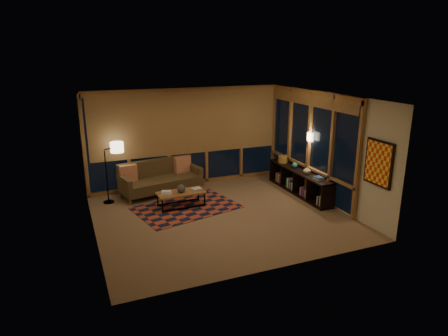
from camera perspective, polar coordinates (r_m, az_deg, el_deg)
name	(u,v)px	position (r m, az deg, el deg)	size (l,w,h in m)	color
floor	(221,216)	(9.21, -0.49, -6.86)	(5.50, 5.00, 0.01)	#9E7B5C
ceiling	(220,97)	(8.51, -0.53, 10.08)	(5.50, 5.00, 0.01)	silver
walls	(220,159)	(8.76, -0.51, 1.27)	(5.51, 5.01, 2.70)	beige
window_wall_back	(188,138)	(10.99, -5.23, 4.33)	(5.30, 0.16, 2.60)	olive
window_wall_right	(308,143)	(10.51, 11.96, 3.48)	(0.16, 3.70, 2.60)	olive
wall_art	(378,163)	(8.66, 21.20, 0.65)	(0.06, 0.74, 0.94)	red
wall_sconce	(310,137)	(10.32, 12.21, 4.36)	(0.12, 0.18, 0.22)	#FFE7BA
sofa	(161,178)	(10.61, -9.01, -1.43)	(2.08, 0.84, 0.85)	brown
pillow_left	(128,173)	(10.42, -13.50, -0.75)	(0.44, 0.15, 0.44)	#CA3204
pillow_right	(183,164)	(11.00, -5.94, 0.57)	(0.45, 0.15, 0.45)	#CA3204
area_rug	(187,208)	(9.70, -5.37, -5.64)	(2.36, 1.57, 0.01)	#B4462D
coffee_table	(181,199)	(9.71, -6.15, -4.48)	(1.14, 0.52, 0.38)	olive
book_stack_a	(166,193)	(9.54, -8.25, -3.53)	(0.22, 0.17, 0.06)	silver
book_stack_b	(196,189)	(9.75, -3.97, -2.99)	(0.26, 0.21, 0.05)	silver
ceramic_pot	(181,188)	(9.59, -6.13, -2.91)	(0.20, 0.20, 0.20)	black
floor_lamp	(106,174)	(10.17, -16.46, -0.80)	(0.50, 0.32, 1.49)	black
bookshelf	(299,182)	(10.71, 10.70, -1.96)	(0.40, 2.52, 0.63)	black
basket	(283,159)	(11.27, 8.40, 1.26)	(0.26, 0.26, 0.19)	#AC8840
teal_bowl	(295,165)	(10.80, 10.08, 0.39)	(0.15, 0.15, 0.15)	teal
vase	(307,170)	(10.33, 11.79, -0.31)	(0.19, 0.19, 0.20)	tan
shelf_book_stack	(319,178)	(9.96, 13.37, -1.40)	(0.19, 0.26, 0.08)	silver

